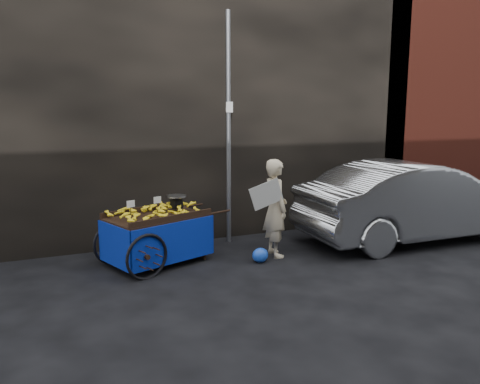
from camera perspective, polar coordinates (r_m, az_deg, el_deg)
name	(u,v)px	position (r m, az deg, el deg)	size (l,w,h in m)	color
ground	(242,265)	(7.26, 0.27, -8.91)	(80.00, 80.00, 0.00)	black
building_wall	(208,103)	(9.44, -3.88, 10.83)	(13.50, 2.00, 5.00)	black
street_pole	(228,130)	(8.20, -1.42, 7.55)	(0.12, 0.10, 4.00)	slate
banana_cart	(154,221)	(7.27, -10.40, -3.52)	(2.19, 1.52, 1.09)	black
vendor	(275,208)	(7.56, 4.33, -1.93)	(0.77, 0.61, 1.58)	beige
plastic_bag	(260,255)	(7.36, 2.49, -7.70)	(0.26, 0.21, 0.23)	blue
parked_car	(416,201)	(9.07, 20.62, -1.05)	(1.52, 4.37, 1.44)	#B3B6BA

